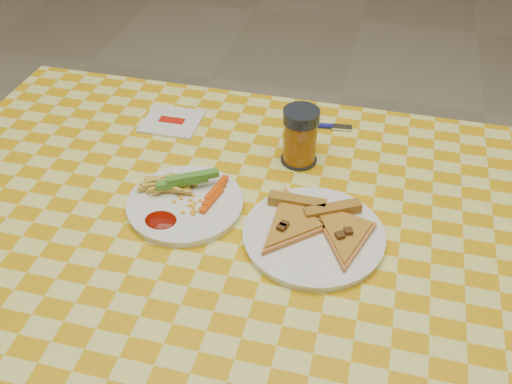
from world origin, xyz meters
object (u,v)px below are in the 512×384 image
plate_left (185,205)px  drink_glass (300,137)px  table (245,260)px  plate_right (313,236)px

plate_left → drink_glass: (0.17, 0.18, 0.05)m
plate_left → table: bearing=-14.4°
table → plate_left: (-0.12, 0.03, 0.08)m
plate_left → plate_right: size_ratio=0.87×
plate_right → drink_glass: 0.22m
plate_left → plate_right: (0.23, -0.02, 0.00)m
table → drink_glass: 0.26m
plate_right → drink_glass: bearing=107.3°
plate_left → plate_right: bearing=-5.5°
drink_glass → plate_left: bearing=-132.3°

